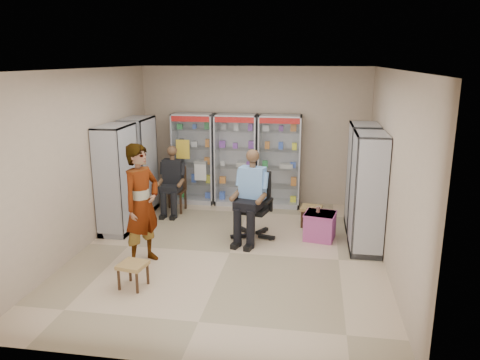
% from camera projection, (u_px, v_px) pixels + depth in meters
% --- Properties ---
extents(floor, '(6.00, 6.00, 0.00)m').
position_uv_depth(floor, '(230.00, 253.00, 7.84)').
color(floor, '#C6AB89').
rests_on(floor, ground).
extents(room_shell, '(5.02, 6.02, 3.01)m').
position_uv_depth(room_shell, '(229.00, 137.00, 7.34)').
color(room_shell, tan).
rests_on(room_shell, ground).
extents(cabinet_back_left, '(0.90, 0.50, 2.00)m').
position_uv_depth(cabinet_back_left, '(194.00, 158.00, 10.39)').
color(cabinet_back_left, silver).
rests_on(cabinet_back_left, floor).
extents(cabinet_back_mid, '(0.90, 0.50, 2.00)m').
position_uv_depth(cabinet_back_mid, '(236.00, 160.00, 10.24)').
color(cabinet_back_mid, silver).
rests_on(cabinet_back_mid, floor).
extents(cabinet_back_right, '(0.90, 0.50, 2.00)m').
position_uv_depth(cabinet_back_right, '(279.00, 161.00, 10.10)').
color(cabinet_back_right, '#B2B4B9').
rests_on(cabinet_back_right, floor).
extents(cabinet_right_far, '(0.90, 0.50, 2.00)m').
position_uv_depth(cabinet_right_far, '(362.00, 177.00, 8.77)').
color(cabinet_right_far, silver).
rests_on(cabinet_right_far, floor).
extents(cabinet_right_near, '(0.90, 0.50, 2.00)m').
position_uv_depth(cabinet_right_near, '(368.00, 193.00, 7.72)').
color(cabinet_right_near, '#B2B4B9').
rests_on(cabinet_right_near, floor).
extents(cabinet_left_far, '(0.90, 0.50, 2.00)m').
position_uv_depth(cabinet_left_far, '(139.00, 166.00, 9.64)').
color(cabinet_left_far, '#9EA2A5').
rests_on(cabinet_left_far, floor).
extents(cabinet_left_near, '(0.90, 0.50, 2.00)m').
position_uv_depth(cabinet_left_near, '(117.00, 179.00, 8.59)').
color(cabinet_left_near, '#A3A5AA').
rests_on(cabinet_left_near, floor).
extents(wooden_chair, '(0.42, 0.42, 0.94)m').
position_uv_depth(wooden_chair, '(175.00, 190.00, 9.87)').
color(wooden_chair, '#322213').
rests_on(wooden_chair, floor).
extents(seated_customer, '(0.44, 0.60, 1.34)m').
position_uv_depth(seated_customer, '(173.00, 181.00, 9.77)').
color(seated_customer, black).
rests_on(seated_customer, floor).
extents(office_chair, '(0.80, 0.80, 1.21)m').
position_uv_depth(office_chair, '(253.00, 206.00, 8.36)').
color(office_chair, black).
rests_on(office_chair, floor).
extents(seated_shopkeeper, '(0.66, 0.80, 1.54)m').
position_uv_depth(seated_shopkeeper, '(253.00, 198.00, 8.27)').
color(seated_shopkeeper, '#78A1ED').
rests_on(seated_shopkeeper, floor).
extents(pink_trunk, '(0.59, 0.58, 0.49)m').
position_uv_depth(pink_trunk, '(320.00, 226.00, 8.38)').
color(pink_trunk, '#A94385').
rests_on(pink_trunk, floor).
extents(tea_glass, '(0.07, 0.07, 0.11)m').
position_uv_depth(tea_glass, '(318.00, 209.00, 8.35)').
color(tea_glass, '#591207').
rests_on(tea_glass, pink_trunk).
extents(woven_stool_a, '(0.43, 0.43, 0.39)m').
position_uv_depth(woven_stool_a, '(311.00, 216.00, 9.05)').
color(woven_stool_a, '#A56D45').
rests_on(woven_stool_a, floor).
extents(woven_stool_b, '(0.42, 0.42, 0.36)m').
position_uv_depth(woven_stool_b, '(133.00, 275.00, 6.63)').
color(woven_stool_b, '#A68546').
rests_on(woven_stool_b, floor).
extents(standing_man, '(0.70, 0.82, 1.92)m').
position_uv_depth(standing_man, '(142.00, 204.00, 7.26)').
color(standing_man, '#9A9B9D').
rests_on(standing_man, floor).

